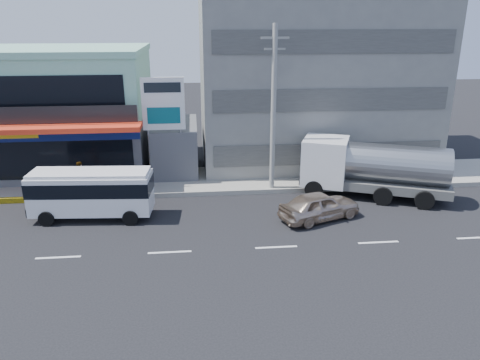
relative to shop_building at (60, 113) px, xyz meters
name	(u,v)px	position (x,y,z in m)	size (l,w,h in m)	color
ground	(170,252)	(8.00, -13.95, -4.00)	(120.00, 120.00, 0.00)	black
sidewalk	(251,179)	(13.00, -4.45, -3.85)	(70.00, 5.00, 0.30)	gray
shop_building	(60,113)	(0.00, 0.00, 0.00)	(12.40, 11.70, 8.00)	#4F4F55
concrete_building	(310,65)	(18.00, 1.05, 3.00)	(16.00, 12.00, 14.00)	gray
gap_structure	(176,148)	(8.00, -1.95, -2.25)	(3.00, 6.00, 3.50)	#4F4F55
satellite_dish	(174,125)	(8.00, -2.95, -0.42)	(1.50, 1.50, 0.15)	slate
billboard	(164,110)	(7.50, -4.75, 0.93)	(2.60, 0.18, 6.90)	gray
utility_pole_near	(273,110)	(14.00, -6.55, 1.15)	(1.60, 0.30, 10.00)	#999993
minibus	(91,190)	(3.78, -9.55, -2.41)	(6.49, 2.61, 2.66)	white
sedan	(319,206)	(15.85, -10.91, -3.23)	(1.80, 4.48, 1.53)	beige
tanker_truck	(369,167)	(19.66, -7.82, -2.18)	(8.90, 5.57, 3.39)	silver
motorcycle_rider	(83,189)	(2.74, -7.15, -3.17)	(2.06, 1.36, 2.50)	maroon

